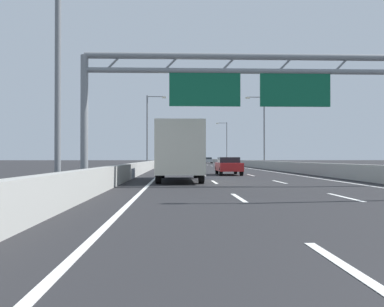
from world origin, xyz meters
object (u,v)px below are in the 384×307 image
object	(u,v)px
streetlamp_right_far	(226,140)
box_truck	(180,151)
red_car	(229,166)
white_car	(179,162)
streetlamp_left_mid	(149,127)
streetlamp_left_near	(65,32)
streetlamp_left_far	(161,140)
sign_gantry	(256,85)
streetlamp_right_mid	(262,127)
silver_car	(208,160)
green_car	(193,160)

from	to	relation	value
streetlamp_right_far	box_truck	size ratio (longest dim) A/B	1.13
red_car	white_car	bearing A→B (deg)	101.93
streetlamp_left_mid	box_truck	world-z (taller)	streetlamp_left_mid
streetlamp_left_near	streetlamp_left_mid	bearing A→B (deg)	90.00
streetlamp_left_far	white_car	distance (m)	46.24
sign_gantry	streetlamp_right_mid	distance (m)	35.93
streetlamp_left_near	streetlamp_right_far	distance (m)	84.30
streetlamp_left_mid	streetlamp_right_mid	size ratio (longest dim) A/B	1.00
streetlamp_right_far	silver_car	xyz separation A→B (m)	(-3.63, 5.38, -4.65)
streetlamp_left_near	green_car	distance (m)	82.67
streetlamp_left_mid	streetlamp_left_far	size ratio (longest dim) A/B	1.00
streetlamp_left_mid	white_car	xyz separation A→B (m)	(3.86, -4.37, -4.61)
silver_car	box_truck	size ratio (longest dim) A/B	0.54
streetlamp_left_far	streetlamp_right_far	distance (m)	14.93
sign_gantry	streetlamp_left_near	bearing A→B (deg)	-139.29
streetlamp_left_far	streetlamp_right_mid	bearing A→B (deg)	-70.21
streetlamp_left_mid	streetlamp_right_mid	bearing A→B (deg)	0.00
streetlamp_left_mid	silver_car	distance (m)	48.43
sign_gantry	white_car	xyz separation A→B (m)	(-3.53, 30.76, -4.05)
sign_gantry	box_truck	distance (m)	6.35
streetlamp_left_far	streetlamp_left_mid	bearing A→B (deg)	-90.00
box_truck	streetlamp_left_mid	bearing A→B (deg)	96.95
streetlamp_left_mid	streetlamp_right_far	xyz separation A→B (m)	(14.93, 41.49, 0.00)
white_car	silver_car	size ratio (longest dim) A/B	0.90
streetlamp_left_far	box_truck	xyz separation A→B (m)	(3.77, -72.41, -3.66)
sign_gantry	red_car	bearing A→B (deg)	88.77
box_truck	streetlamp_right_mid	bearing A→B (deg)	70.15
streetlamp_left_near	white_car	size ratio (longest dim) A/B	2.31
red_car	box_truck	world-z (taller)	box_truck
streetlamp_left_mid	box_truck	size ratio (longest dim) A/B	1.13
streetlamp_right_mid	green_car	xyz separation A→B (m)	(-7.69, 40.73, -4.65)
streetlamp_left_far	white_car	world-z (taller)	streetlamp_left_far
streetlamp_right_far	box_truck	distance (m)	73.36
white_car	silver_car	xyz separation A→B (m)	(7.44, 51.23, -0.03)
streetlamp_left_near	green_car	xyz separation A→B (m)	(7.24, 82.22, -4.65)
streetlamp_left_far	green_car	distance (m)	8.64
white_car	box_truck	world-z (taller)	box_truck
silver_car	box_truck	distance (m)	78.16
streetlamp_left_near	streetlamp_left_mid	size ratio (longest dim) A/B	1.00
green_car	box_truck	world-z (taller)	box_truck
streetlamp_left_near	streetlamp_right_mid	world-z (taller)	same
green_car	streetlamp_left_far	bearing A→B (deg)	174.07
streetlamp_right_mid	green_car	size ratio (longest dim) A/B	2.28
streetlamp_left_near	box_truck	distance (m)	11.80
streetlamp_left_far	white_car	xyz separation A→B (m)	(3.86, -45.85, -4.61)
streetlamp_left_mid	streetlamp_right_mid	xyz separation A→B (m)	(14.93, 0.00, 0.00)
green_car	silver_car	distance (m)	7.36
streetlamp_left_far	streetlamp_left_near	bearing A→B (deg)	-90.00
streetlamp_left_far	red_car	bearing A→B (deg)	-83.16
sign_gantry	streetlamp_left_far	world-z (taller)	streetlamp_left_far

